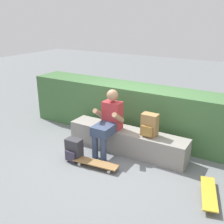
# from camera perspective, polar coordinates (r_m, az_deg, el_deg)

# --- Properties ---
(ground_plane) EXTENTS (24.00, 24.00, 0.00)m
(ground_plane) POSITION_cam_1_polar(r_m,az_deg,el_deg) (4.96, 1.50, -9.52)
(ground_plane) COLOR slate
(bench_main) EXTENTS (2.31, 0.44, 0.43)m
(bench_main) POSITION_cam_1_polar(r_m,az_deg,el_deg) (5.09, 3.11, -6.03)
(bench_main) COLOR gray
(bench_main) RESTS_ON ground
(person_skater) EXTENTS (0.49, 0.62, 1.18)m
(person_skater) POSITION_cam_1_polar(r_m,az_deg,el_deg) (4.87, -0.78, -1.83)
(person_skater) COLOR #B73338
(person_skater) RESTS_ON ground
(skateboard_near_person) EXTENTS (0.82, 0.28, 0.09)m
(skateboard_near_person) POSITION_cam_1_polar(r_m,az_deg,el_deg) (4.64, -3.46, -10.78)
(skateboard_near_person) COLOR olive
(skateboard_near_person) RESTS_ON ground
(skateboard_beside_bench) EXTENTS (0.40, 0.82, 0.09)m
(skateboard_beside_bench) POSITION_cam_1_polar(r_m,az_deg,el_deg) (4.18, 19.83, -15.89)
(skateboard_beside_bench) COLOR gold
(skateboard_beside_bench) RESTS_ON ground
(backpack_on_bench) EXTENTS (0.28, 0.23, 0.40)m
(backpack_on_bench) POSITION_cam_1_polar(r_m,az_deg,el_deg) (4.74, 7.95, -2.79)
(backpack_on_bench) COLOR #A37A47
(backpack_on_bench) RESTS_ON bench_main
(backpack_on_ground) EXTENTS (0.28, 0.23, 0.40)m
(backpack_on_ground) POSITION_cam_1_polar(r_m,az_deg,el_deg) (4.84, -8.08, -7.98)
(backpack_on_ground) COLOR #333338
(backpack_on_ground) RESTS_ON ground
(hedge_row) EXTENTS (6.32, 0.72, 1.07)m
(hedge_row) POSITION_cam_1_polar(r_m,az_deg,el_deg) (5.44, 11.63, -1.00)
(hedge_row) COLOR #416B3C
(hedge_row) RESTS_ON ground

